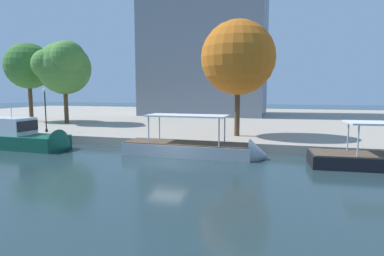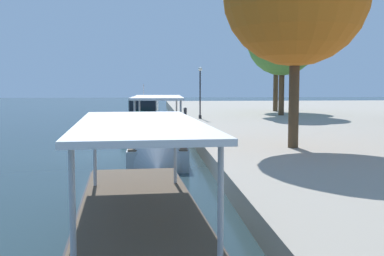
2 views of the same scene
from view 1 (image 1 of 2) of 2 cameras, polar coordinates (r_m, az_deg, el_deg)
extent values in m
plane|color=#23383D|center=(22.69, -4.58, -6.25)|extent=(220.00, 220.00, 0.00)
cube|color=#A39989|center=(54.18, 7.56, 1.62)|extent=(120.00, 55.00, 0.79)
cube|color=#14513D|center=(32.60, -29.31, -2.37)|extent=(10.06, 3.37, 1.56)
cone|color=#14513D|center=(28.88, -22.08, -3.06)|extent=(1.32, 2.85, 2.80)
cube|color=white|center=(32.97, -30.34, 0.35)|extent=(4.57, 2.55, 1.50)
cube|color=black|center=(31.68, -28.26, 0.38)|extent=(1.29, 2.26, 0.90)
cylinder|color=silver|center=(32.50, -29.89, 2.65)|extent=(0.08, 0.08, 1.16)
cube|color=#9EA3A8|center=(25.18, -0.90, -4.27)|extent=(10.27, 2.91, 1.31)
cone|color=#9EA3A8|center=(24.12, 11.96, -4.90)|extent=(1.44, 2.50, 2.48)
cube|color=brown|center=(25.06, -0.90, -2.71)|extent=(10.06, 2.77, 0.08)
cylinder|color=#B2B2B7|center=(25.29, 5.94, -0.19)|extent=(0.10, 0.10, 2.07)
cylinder|color=#B2B2B7|center=(23.14, 4.91, -0.81)|extent=(0.10, 0.10, 2.07)
cylinder|color=#B2B2B7|center=(26.90, -5.91, 0.21)|extent=(0.10, 0.10, 2.07)
cylinder|color=#B2B2B7|center=(24.90, -7.86, -0.33)|extent=(0.10, 0.10, 2.07)
cube|color=silver|center=(24.80, -0.91, 2.25)|extent=(6.38, 2.63, 0.12)
cylinder|color=#B2B2B7|center=(24.67, 26.39, -1.30)|extent=(0.10, 0.10, 1.99)
cylinder|color=#B2B2B7|center=(22.43, 27.85, -2.10)|extent=(0.10, 0.10, 1.99)
cylinder|color=#2D2D33|center=(37.71, -29.05, -0.22)|extent=(0.30, 0.30, 0.62)
sphere|color=#2D2D33|center=(37.67, -29.09, 0.37)|extent=(0.33, 0.33, 0.33)
cylinder|color=black|center=(36.58, -24.97, 2.65)|extent=(0.12, 0.12, 4.24)
sphere|color=white|center=(36.52, -25.15, 6.21)|extent=(0.35, 0.35, 0.35)
cylinder|color=black|center=(36.75, -24.82, -0.41)|extent=(0.26, 0.26, 0.30)
cylinder|color=#4C3823|center=(45.57, -21.82, 3.78)|extent=(0.55, 0.55, 4.76)
sphere|color=#4C8438|center=(45.64, -22.09, 10.00)|extent=(6.88, 6.88, 6.88)
sphere|color=#4C8438|center=(43.81, -21.59, 11.70)|extent=(4.39, 4.39, 4.39)
sphere|color=#4C8438|center=(45.33, -24.69, 10.40)|extent=(3.96, 3.96, 3.96)
cylinder|color=#4C3823|center=(30.53, 8.18, 3.07)|extent=(0.50, 0.50, 4.80)
sphere|color=#BC6019|center=(30.64, 8.34, 12.48)|extent=(6.99, 6.99, 6.99)
sphere|color=#BC6019|center=(30.98, 6.23, 13.59)|extent=(3.73, 3.73, 3.73)
sphere|color=#BC6019|center=(32.10, 8.91, 13.64)|extent=(4.02, 4.02, 4.02)
cylinder|color=#4C3823|center=(50.92, -27.15, 4.17)|extent=(0.54, 0.54, 5.46)
sphere|color=#38702D|center=(51.02, -27.46, 9.95)|extent=(6.46, 6.46, 6.46)
sphere|color=#38702D|center=(52.05, -28.44, 10.65)|extent=(3.22, 3.22, 3.22)
sphere|color=#38702D|center=(50.09, -28.59, 10.00)|extent=(3.07, 3.07, 3.07)
camera|label=2|loc=(29.95, 54.46, 1.65)|focal=45.03mm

